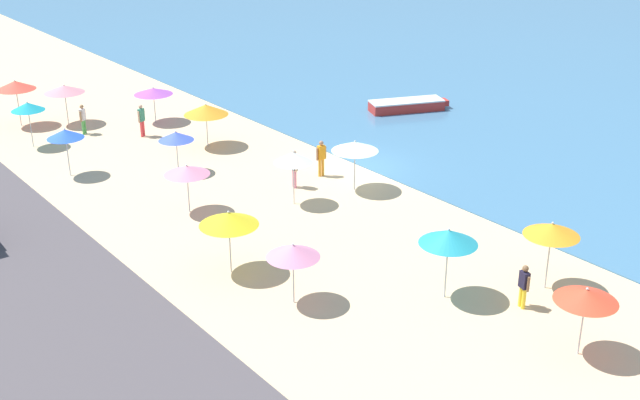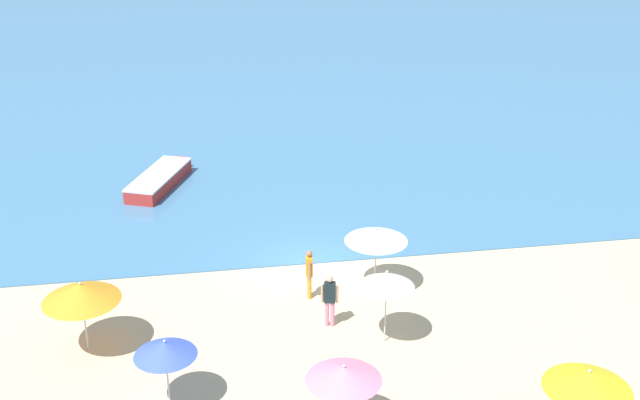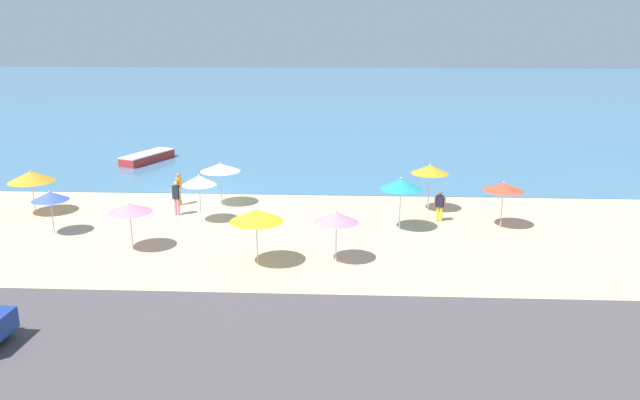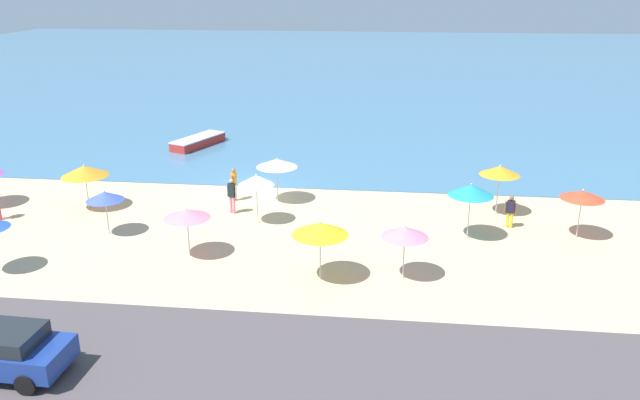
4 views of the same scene
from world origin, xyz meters
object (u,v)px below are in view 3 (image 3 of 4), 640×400
Objects in this scene: beach_umbrella_0 at (336,217)px; skiff_nearshore at (148,157)px; beach_umbrella_5 at (401,184)px; beach_umbrella_8 at (220,167)px; beach_umbrella_14 at (50,196)px; beach_umbrella_7 at (504,187)px; beach_umbrella_6 at (430,169)px; beach_umbrella_9 at (130,208)px; beach_umbrella_12 at (199,180)px; beach_umbrella_1 at (256,216)px; bather_1 at (176,196)px; bather_3 at (440,204)px; beach_umbrella_3 at (31,176)px; bather_4 at (179,187)px.

beach_umbrella_0 reaches higher than skiff_nearshore.
beach_umbrella_5 reaches higher than skiff_nearshore.
beach_umbrella_8 is 1.12× the size of beach_umbrella_14.
beach_umbrella_7 reaches higher than beach_umbrella_0.
beach_umbrella_6 is (4.75, 7.69, 0.32)m from beach_umbrella_0.
beach_umbrella_9 is 0.88× the size of beach_umbrella_12.
beach_umbrella_1 is 1.02× the size of beach_umbrella_8.
beach_umbrella_7 is 21.66m from beach_umbrella_14.
beach_umbrella_1 reaches higher than bather_1.
beach_umbrella_9 is at bearing -154.37° from beach_umbrella_6.
beach_umbrella_7 is (8.00, 5.06, 0.09)m from beach_umbrella_0.
bather_1 reaches higher than bather_3.
beach_umbrella_6 is at bearing 58.28° from beach_umbrella_0.
beach_umbrella_3 is 1.08× the size of beach_umbrella_9.
beach_umbrella_0 is 0.86× the size of beach_umbrella_5.
beach_umbrella_7 is (5.02, 0.68, -0.26)m from beach_umbrella_5.
bather_3 is at bearing 49.31° from beach_umbrella_0.
beach_umbrella_6 reaches higher than beach_umbrella_1.
beach_umbrella_7 is 14.91m from beach_umbrella_8.
skiff_nearshore is (-5.64, 12.75, -0.65)m from bather_1.
beach_umbrella_9 is (-17.06, -4.00, -0.14)m from beach_umbrella_7.
beach_umbrella_7 is at bearing -12.76° from beach_umbrella_8.
bather_1 is (5.06, 3.32, -0.85)m from beach_umbrella_14.
beach_umbrella_8 is at bearing 168.28° from bather_3.
beach_umbrella_7 is 0.93× the size of beach_umbrella_12.
beach_umbrella_5 is 22.65m from skiff_nearshore.
beach_umbrella_0 is 1.03× the size of beach_umbrella_9.
bather_1 is (-16.50, 1.28, -1.05)m from beach_umbrella_7.
beach_umbrella_5 reaches higher than bather_1.
beach_umbrella_0 is 9.46m from beach_umbrella_7.
beach_umbrella_8 is 0.49× the size of skiff_nearshore.
beach_umbrella_7 is 1.06× the size of beach_umbrella_9.
beach_umbrella_3 is 0.92× the size of beach_umbrella_6.
beach_umbrella_6 is at bearing -2.29° from bather_4.
beach_umbrella_12 is 6.95m from beach_umbrella_14.
beach_umbrella_6 is (8.00, 8.18, 0.14)m from beach_umbrella_1.
beach_umbrella_12 is at bearing -6.33° from beach_umbrella_3.
beach_umbrella_9 is 1.02× the size of beach_umbrella_14.
beach_umbrella_7 reaches higher than bather_1.
beach_umbrella_1 is 14.45m from beach_umbrella_3.
beach_umbrella_14 is 7.07m from bather_4.
beach_umbrella_7 is at bearing -39.00° from beach_umbrella_6.
beach_umbrella_1 reaches higher than beach_umbrella_8.
beach_umbrella_9 is (7.00, -5.12, -0.10)m from beach_umbrella_3.
beach_umbrella_0 is 23.81m from skiff_nearshore.
beach_umbrella_0 is 0.91× the size of beach_umbrella_12.
beach_umbrella_14 is at bearing -171.10° from bather_3.
bather_1 reaches higher than skiff_nearshore.
bather_1 is 1.93m from bather_4.
beach_umbrella_7 is (24.06, -1.12, 0.04)m from beach_umbrella_3.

